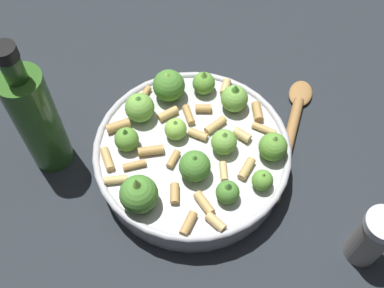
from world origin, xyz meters
name	(u,v)px	position (x,y,z in m)	size (l,w,h in m)	color
ground_plane	(192,166)	(0.00, 0.00, 0.00)	(2.40, 2.40, 0.00)	#23282D
cooking_pan	(191,153)	(0.00, 0.00, 0.04)	(0.27, 0.27, 0.11)	#B7B7BC
pepper_shaker	(372,238)	(-0.22, 0.12, 0.05)	(0.04, 0.04, 0.10)	gray
olive_oil_bottle	(37,119)	(0.20, -0.01, 0.09)	(0.06, 0.06, 0.22)	#336023
wooden_spoon	(292,129)	(-0.15, -0.07, 0.01)	(0.08, 0.22, 0.02)	#9E703D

